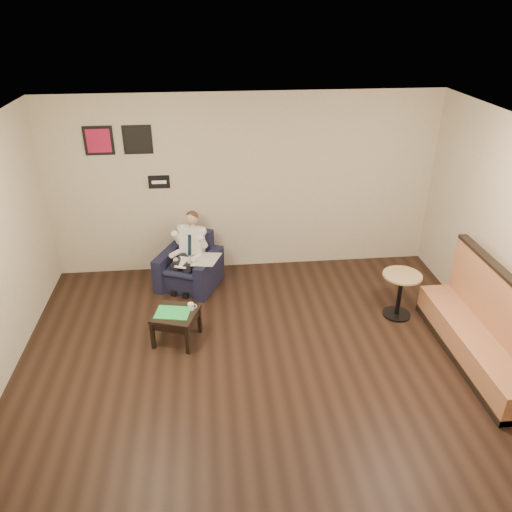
{
  "coord_description": "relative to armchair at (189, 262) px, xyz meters",
  "views": [
    {
      "loc": [
        -0.58,
        -4.32,
        4.0
      ],
      "look_at": [
        -0.01,
        1.2,
        1.09
      ],
      "focal_mm": 35.0,
      "sensor_mm": 36.0,
      "label": 1
    }
  ],
  "objects": [
    {
      "name": "ground",
      "position": [
        0.91,
        -2.42,
        -0.4
      ],
      "size": [
        6.0,
        6.0,
        0.0
      ],
      "primitive_type": "plane",
      "color": "black",
      "rests_on": "ground"
    },
    {
      "name": "wall_back",
      "position": [
        0.91,
        0.58,
        1.0
      ],
      "size": [
        6.0,
        0.02,
        2.8
      ],
      "primitive_type": "cube",
      "color": "beige",
      "rests_on": "ground"
    },
    {
      "name": "ceiling",
      "position": [
        0.91,
        -2.42,
        2.4
      ],
      "size": [
        6.0,
        6.0,
        0.02
      ],
      "primitive_type": "cube",
      "color": "white",
      "rests_on": "wall_back"
    },
    {
      "name": "seating_sign",
      "position": [
        -0.39,
        0.56,
        1.1
      ],
      "size": [
        0.32,
        0.02,
        0.2
      ],
      "primitive_type": "cube",
      "color": "black",
      "rests_on": "wall_back"
    },
    {
      "name": "art_print_left",
      "position": [
        -1.19,
        0.56,
        1.75
      ],
      "size": [
        0.42,
        0.03,
        0.42
      ],
      "primitive_type": "cube",
      "color": "#AE1541",
      "rests_on": "wall_back"
    },
    {
      "name": "art_print_right",
      "position": [
        -0.64,
        0.56,
        1.75
      ],
      "size": [
        0.42,
        0.03,
        0.42
      ],
      "primitive_type": "cube",
      "color": "black",
      "rests_on": "wall_back"
    },
    {
      "name": "armchair",
      "position": [
        0.0,
        0.0,
        0.0
      ],
      "size": [
        1.09,
        1.09,
        0.8
      ],
      "primitive_type": "cube",
      "rotation": [
        0.0,
        0.0,
        -0.42
      ],
      "color": "black",
      "rests_on": "ground"
    },
    {
      "name": "seated_man",
      "position": [
        -0.04,
        -0.1,
        0.15
      ],
      "size": [
        0.8,
        0.93,
        1.1
      ],
      "primitive_type": null,
      "rotation": [
        0.0,
        0.0,
        -0.42
      ],
      "color": "white",
      "rests_on": "armchair"
    },
    {
      "name": "lap_papers",
      "position": [
        -0.08,
        -0.18,
        0.09
      ],
      "size": [
        0.26,
        0.31,
        0.01
      ],
      "primitive_type": "cube",
      "rotation": [
        0.0,
        0.0,
        -0.35
      ],
      "color": "white",
      "rests_on": "seated_man"
    },
    {
      "name": "newspaper",
      "position": [
        0.27,
        -0.22,
        0.14
      ],
      "size": [
        0.48,
        0.53,
        0.01
      ],
      "primitive_type": "cube",
      "rotation": [
        0.0,
        0.0,
        -0.36
      ],
      "color": "silver",
      "rests_on": "armchair"
    },
    {
      "name": "side_table",
      "position": [
        -0.14,
        -1.39,
        -0.19
      ],
      "size": [
        0.66,
        0.66,
        0.43
      ],
      "primitive_type": "cube",
      "rotation": [
        0.0,
        0.0,
        -0.33
      ],
      "color": "black",
      "rests_on": "ground"
    },
    {
      "name": "green_folder",
      "position": [
        -0.18,
        -1.4,
        0.03
      ],
      "size": [
        0.48,
        0.38,
        0.01
      ],
      "primitive_type": "cube",
      "rotation": [
        0.0,
        0.0,
        -0.19
      ],
      "color": "#28C954",
      "rests_on": "side_table"
    },
    {
      "name": "coffee_mug",
      "position": [
        0.06,
        -1.34,
        0.07
      ],
      "size": [
        0.1,
        0.1,
        0.09
      ],
      "primitive_type": "cylinder",
      "rotation": [
        0.0,
        0.0,
        -0.33
      ],
      "color": "white",
      "rests_on": "side_table"
    },
    {
      "name": "smartphone",
      "position": [
        -0.05,
        -1.26,
        0.03
      ],
      "size": [
        0.15,
        0.12,
        0.01
      ],
      "primitive_type": "cube",
      "rotation": [
        0.0,
        0.0,
        -0.51
      ],
      "color": "black",
      "rests_on": "side_table"
    },
    {
      "name": "banquette",
      "position": [
        3.5,
        -2.14,
        0.17
      ],
      "size": [
        0.53,
        2.24,
        1.14
      ],
      "primitive_type": "cube",
      "color": "#B16E44",
      "rests_on": "ground"
    },
    {
      "name": "cafe_table",
      "position": [
        2.91,
        -1.13,
        -0.07
      ],
      "size": [
        0.69,
        0.69,
        0.66
      ],
      "primitive_type": "cylinder",
      "rotation": [
        0.0,
        0.0,
        0.38
      ],
      "color": "#A38358",
      "rests_on": "ground"
    }
  ]
}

